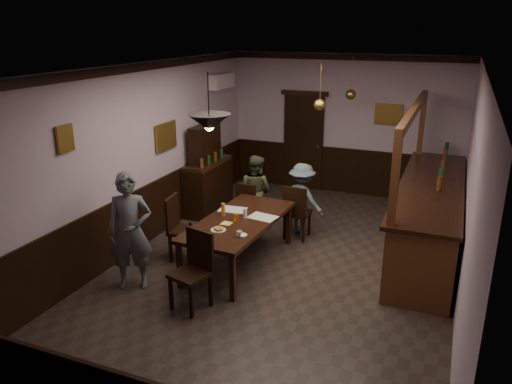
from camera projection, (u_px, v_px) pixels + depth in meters
The scene contains 31 objects.
room at pixel (284, 175), 7.21m from camera, with size 5.01×8.01×3.01m.
dining_table at pixel (239, 223), 7.60m from camera, with size 1.11×2.25×0.75m.
chair_far_left at pixel (249, 205), 8.94m from camera, with size 0.44×0.44×0.90m.
chair_far_right at pixel (296, 210), 8.55m from camera, with size 0.42×0.42×0.98m.
chair_near at pixel (194, 266), 6.50m from camera, with size 0.55×0.55×1.04m.
chair_side at pixel (180, 225), 7.82m from camera, with size 0.51×0.51×1.04m.
person_standing at pixel (130, 231), 6.90m from camera, with size 0.61×0.40×1.69m, color #585B64.
person_seated_left at pixel (255, 191), 9.11m from camera, with size 0.65×0.51×1.34m, color #414A2C.
person_seated_right at pixel (302, 199), 8.76m from camera, with size 0.83×0.48×1.29m, color slate.
newspaper_left at pixel (233, 210), 7.96m from camera, with size 0.42×0.30×0.01m, color silver.
newspaper_right at pixel (263, 217), 7.65m from camera, with size 0.42×0.30×0.01m, color silver.
napkin at pixel (227, 223), 7.42m from camera, with size 0.15×0.15×0.00m, color #E8CF55.
saucer at pixel (242, 235), 6.99m from camera, with size 0.15×0.15×0.01m, color white.
coffee_cup at pixel (239, 233), 6.94m from camera, with size 0.08×0.08×0.07m, color white.
pastry_plate at pixel (218, 230), 7.16m from camera, with size 0.22×0.22×0.01m, color white.
pastry_ring_a at pixel (218, 228), 7.15m from camera, with size 0.13×0.13×0.04m, color #C68C47.
pastry_ring_b at pixel (219, 229), 7.13m from camera, with size 0.13×0.13×0.04m, color #C68C47.
soda_can at pixel (236, 218), 7.45m from camera, with size 0.07×0.07×0.12m, color orange.
beer_glass at pixel (223, 210), 7.68m from camera, with size 0.06×0.06×0.20m, color #BF721E.
water_glass at pixel (245, 213), 7.60m from camera, with size 0.06×0.06×0.15m, color silver.
pepper_mill at pixel (190, 227), 7.12m from camera, with size 0.04×0.04×0.14m, color black.
sideboard at pixel (208, 177), 9.86m from camera, with size 0.47×1.31×1.73m.
bar_counter at pixel (429, 215), 8.15m from camera, with size 0.99×4.24×2.38m.
door_back at pixel (303, 143), 11.14m from camera, with size 0.90×0.06×2.10m, color black.
ac_unit at pixel (222, 81), 10.30m from camera, with size 0.20×0.85×0.30m.
picture_left_small at pixel (65, 139), 6.48m from camera, with size 0.04×0.28×0.36m.
picture_left_large at pixel (166, 136), 8.73m from camera, with size 0.04×0.62×0.48m.
picture_back at pixel (388, 114), 10.26m from camera, with size 0.55×0.04×0.42m.
pendant_iron at pixel (209, 123), 6.37m from camera, with size 0.56×0.56×0.74m.
pendant_brass_mid at pixel (320, 105), 8.22m from camera, with size 0.20×0.20×0.81m.
pendant_brass_far at pixel (351, 95), 9.45m from camera, with size 0.20×0.20×0.81m.
Camera 1 is at (2.24, -6.55, 3.56)m, focal length 35.00 mm.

